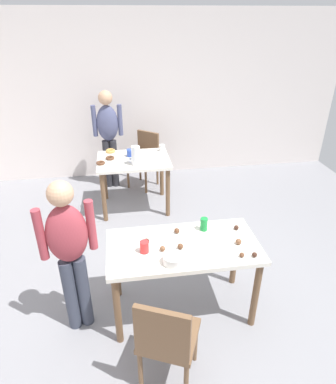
% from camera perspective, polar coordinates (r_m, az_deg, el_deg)
% --- Properties ---
extents(ground_plane, '(6.40, 6.40, 0.00)m').
position_cam_1_polar(ground_plane, '(3.44, 3.45, -18.64)').
color(ground_plane, gray).
extents(wall_back, '(6.40, 0.10, 2.60)m').
position_cam_1_polar(wall_back, '(5.65, -3.02, 15.81)').
color(wall_back, silver).
rests_on(wall_back, ground_plane).
extents(dining_table_near, '(1.30, 0.67, 0.75)m').
position_cam_1_polar(dining_table_near, '(2.97, 2.57, -10.59)').
color(dining_table_near, silver).
rests_on(dining_table_near, ground_plane).
extents(dining_table_far, '(0.98, 0.73, 0.75)m').
position_cam_1_polar(dining_table_far, '(4.65, -5.84, 4.26)').
color(dining_table_far, silver).
rests_on(dining_table_far, ground_plane).
extents(chair_near_table, '(0.53, 0.53, 0.87)m').
position_cam_1_polar(chair_near_table, '(2.56, -0.30, -23.58)').
color(chair_near_table, brown).
rests_on(chair_near_table, ground_plane).
extents(chair_far_table, '(0.56, 0.56, 0.87)m').
position_cam_1_polar(chair_far_table, '(5.37, -3.93, 6.11)').
color(chair_far_table, brown).
rests_on(chair_far_table, ground_plane).
extents(person_girl_near, '(0.45, 0.26, 1.44)m').
position_cam_1_polar(person_girl_near, '(2.81, -16.43, -9.00)').
color(person_girl_near, '#383D4C').
rests_on(person_girl_near, ground_plane).
extents(person_adult_far, '(0.45, 0.21, 1.53)m').
position_cam_1_polar(person_adult_far, '(5.24, -10.13, 10.08)').
color(person_adult_far, '#28282D').
rests_on(person_adult_far, ground_plane).
extents(mixing_bowl, '(0.17, 0.17, 0.07)m').
position_cam_1_polar(mixing_bowl, '(2.70, 0.96, -11.36)').
color(mixing_bowl, white).
rests_on(mixing_bowl, dining_table_near).
extents(soda_can, '(0.07, 0.07, 0.12)m').
position_cam_1_polar(soda_can, '(3.07, 6.12, -5.46)').
color(soda_can, '#198438').
rests_on(soda_can, dining_table_near).
extents(fork_near, '(0.17, 0.02, 0.01)m').
position_cam_1_polar(fork_near, '(3.10, 8.88, -6.66)').
color(fork_near, silver).
rests_on(fork_near, dining_table_near).
extents(cup_near_0, '(0.07, 0.07, 0.10)m').
position_cam_1_polar(cup_near_0, '(2.80, -4.04, -9.29)').
color(cup_near_0, red).
rests_on(cup_near_0, dining_table_near).
extents(cake_ball_0, '(0.05, 0.05, 0.05)m').
position_cam_1_polar(cake_ball_0, '(2.96, 11.89, -8.24)').
color(cake_ball_0, brown).
rests_on(cake_ball_0, dining_table_near).
extents(cake_ball_1, '(0.04, 0.04, 0.04)m').
position_cam_1_polar(cake_ball_1, '(2.83, 12.44, -10.39)').
color(cake_ball_1, brown).
rests_on(cake_ball_1, dining_table_near).
extents(cake_ball_2, '(0.04, 0.04, 0.04)m').
position_cam_1_polar(cake_ball_2, '(3.14, 11.53, -5.93)').
color(cake_ball_2, '#3D2319').
rests_on(cake_ball_2, dining_table_near).
extents(cake_ball_3, '(0.05, 0.05, 0.05)m').
position_cam_1_polar(cake_ball_3, '(3.04, 1.52, -6.59)').
color(cake_ball_3, brown).
rests_on(cake_ball_3, dining_table_near).
extents(cake_ball_4, '(0.05, 0.05, 0.05)m').
position_cam_1_polar(cake_ball_4, '(2.91, -3.68, -8.36)').
color(cake_ball_4, '#3D2319').
rests_on(cake_ball_4, dining_table_near).
extents(cake_ball_5, '(0.05, 0.05, 0.05)m').
position_cam_1_polar(cake_ball_5, '(2.83, -0.93, -9.57)').
color(cake_ball_5, brown).
rests_on(cake_ball_5, dining_table_near).
extents(cake_ball_6, '(0.04, 0.04, 0.04)m').
position_cam_1_polar(cake_ball_6, '(2.85, 14.49, -10.27)').
color(cake_ball_6, '#3D2319').
rests_on(cake_ball_6, dining_table_near).
extents(cake_ball_7, '(0.05, 0.05, 0.05)m').
position_cam_1_polar(cake_ball_7, '(2.85, 2.11, -9.21)').
color(cake_ball_7, brown).
rests_on(cake_ball_7, dining_table_near).
extents(pitcher_far, '(0.11, 0.11, 0.25)m').
position_cam_1_polar(pitcher_far, '(4.37, -5.49, 6.16)').
color(pitcher_far, white).
rests_on(pitcher_far, dining_table_far).
extents(cup_far_0, '(0.08, 0.08, 0.11)m').
position_cam_1_polar(cup_far_0, '(4.56, -5.63, 6.11)').
color(cup_far_0, '#3351B2').
rests_on(cup_far_0, dining_table_far).
extents(cup_far_1, '(0.08, 0.08, 0.10)m').
position_cam_1_polar(cup_far_1, '(4.84, -1.01, 7.50)').
color(cup_far_1, white).
rests_on(cup_far_1, dining_table_far).
extents(cup_far_2, '(0.08, 0.08, 0.10)m').
position_cam_1_polar(cup_far_2, '(4.75, -5.64, 6.99)').
color(cup_far_2, yellow).
rests_on(cup_far_2, dining_table_far).
extents(cup_far_3, '(0.08, 0.08, 0.10)m').
position_cam_1_polar(cup_far_3, '(4.68, -6.51, 6.61)').
color(cup_far_3, '#3351B2').
rests_on(cup_far_3, dining_table_far).
extents(donut_far_0, '(0.12, 0.12, 0.03)m').
position_cam_1_polar(donut_far_0, '(4.50, -11.39, 4.88)').
color(donut_far_0, brown).
rests_on(donut_far_0, dining_table_far).
extents(donut_far_1, '(0.13, 0.13, 0.04)m').
position_cam_1_polar(donut_far_1, '(4.88, -9.74, 6.91)').
color(donut_far_1, gold).
rests_on(donut_far_1, dining_table_far).
extents(donut_far_2, '(0.12, 0.12, 0.04)m').
position_cam_1_polar(donut_far_2, '(4.64, -9.83, 5.73)').
color(donut_far_2, brown).
rests_on(donut_far_2, dining_table_far).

